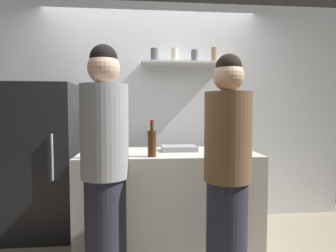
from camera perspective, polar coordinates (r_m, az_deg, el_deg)
back_wall_assembly at (r=3.48m, az=-3.42°, el=2.82°), size 4.80×0.32×2.60m
refrigerator at (r=3.29m, az=-23.66°, el=-6.30°), size 0.67×0.60×1.60m
counter at (r=2.86m, az=-0.00°, el=-14.40°), size 1.67×0.74×0.93m
baking_pan at (r=2.83m, az=2.21°, el=-4.46°), size 0.34×0.24×0.05m
utensil_holder at (r=2.59m, az=-9.56°, el=-4.49°), size 0.12×0.12×0.22m
wine_bottle_pale_glass at (r=2.87m, az=-11.22°, el=-2.66°), size 0.07×0.07×0.29m
wine_bottle_amber_glass at (r=2.47m, az=-3.21°, el=-3.31°), size 0.07×0.07×0.32m
wine_bottle_green_glass at (r=2.83m, az=15.01°, el=-2.71°), size 0.07×0.07×0.30m
wine_bottle_dark_glass at (r=2.46m, az=-13.90°, el=-3.53°), size 0.07×0.07×0.32m
water_bottle_plastic at (r=2.98m, az=-12.94°, el=-2.58°), size 0.09×0.09×0.24m
person_grey_hoodie at (r=2.13m, az=-12.44°, el=-8.58°), size 0.34×0.34×1.79m
person_brown_jacket at (r=2.15m, az=11.74°, el=-9.44°), size 0.34×0.34×1.73m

